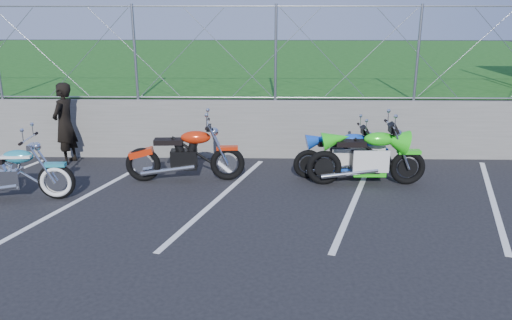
{
  "coord_description": "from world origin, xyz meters",
  "views": [
    {
      "loc": [
        0.8,
        -7.27,
        3.24
      ],
      "look_at": [
        0.63,
        1.3,
        0.6
      ],
      "focal_mm": 35.0,
      "sensor_mm": 36.0,
      "label": 1
    }
  ],
  "objects_px": {
    "cruiser_turquoise": "(11,175)",
    "naked_orange": "(187,156)",
    "person_standing": "(65,124)",
    "sportbike_blue": "(344,156)",
    "sportbike_green": "(368,159)"
  },
  "relations": [
    {
      "from": "naked_orange",
      "to": "person_standing",
      "type": "distance_m",
      "value": 2.98
    },
    {
      "from": "naked_orange",
      "to": "sportbike_green",
      "type": "distance_m",
      "value": 3.44
    },
    {
      "from": "person_standing",
      "to": "sportbike_blue",
      "type": "bearing_deg",
      "value": 91.52
    },
    {
      "from": "cruiser_turquoise",
      "to": "naked_orange",
      "type": "xyz_separation_m",
      "value": [
        2.9,
        1.06,
        0.04
      ]
    },
    {
      "from": "cruiser_turquoise",
      "to": "sportbike_blue",
      "type": "xyz_separation_m",
      "value": [
        5.96,
        1.31,
        -0.01
      ]
    },
    {
      "from": "sportbike_blue",
      "to": "person_standing",
      "type": "xyz_separation_m",
      "value": [
        -5.81,
        0.85,
        0.43
      ]
    },
    {
      "from": "naked_orange",
      "to": "person_standing",
      "type": "height_order",
      "value": "person_standing"
    },
    {
      "from": "cruiser_turquoise",
      "to": "person_standing",
      "type": "distance_m",
      "value": 2.2
    },
    {
      "from": "cruiser_turquoise",
      "to": "person_standing",
      "type": "relative_size",
      "value": 1.29
    },
    {
      "from": "cruiser_turquoise",
      "to": "naked_orange",
      "type": "bearing_deg",
      "value": 16.42
    },
    {
      "from": "cruiser_turquoise",
      "to": "sportbike_green",
      "type": "bearing_deg",
      "value": 4.45
    },
    {
      "from": "person_standing",
      "to": "naked_orange",
      "type": "bearing_deg",
      "value": 78.2
    },
    {
      "from": "naked_orange",
      "to": "person_standing",
      "type": "bearing_deg",
      "value": 154.91
    },
    {
      "from": "sportbike_green",
      "to": "person_standing",
      "type": "height_order",
      "value": "person_standing"
    },
    {
      "from": "sportbike_green",
      "to": "person_standing",
      "type": "xyz_separation_m",
      "value": [
        -6.19,
        1.24,
        0.37
      ]
    }
  ]
}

